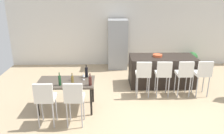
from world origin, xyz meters
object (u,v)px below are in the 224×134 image
at_px(bar_chair_right, 184,73).
at_px(bar_chair_far, 203,73).
at_px(dining_chair_far, 74,97).
at_px(bar_chair_middle, 163,73).
at_px(wine_glass_right, 83,75).
at_px(potted_plant, 192,58).
at_px(wine_bottle_end, 86,72).
at_px(wine_bottle_inner, 72,81).
at_px(fruit_bowl, 158,55).
at_px(kitchen_island, 162,71).
at_px(wine_glass_left, 72,76).
at_px(dining_table, 66,84).
at_px(wine_bottle_middle, 90,81).
at_px(wine_bottle_corner, 60,80).
at_px(bar_chair_left, 143,73).
at_px(dining_chair_near, 45,97).
at_px(refrigerator, 118,44).

relative_size(bar_chair_right, bar_chair_far, 1.00).
bearing_deg(dining_chair_far, bar_chair_middle, 32.12).
xyz_separation_m(bar_chair_middle, bar_chair_right, (0.58, -0.00, 0.00)).
bearing_deg(wine_glass_right, dining_chair_far, -97.77).
relative_size(wine_glass_right, potted_plant, 0.29).
xyz_separation_m(bar_chair_right, wine_bottle_end, (-2.66, -0.37, 0.17)).
bearing_deg(wine_bottle_inner, bar_chair_far, 15.23).
height_order(bar_chair_middle, fruit_bowl, bar_chair_middle).
bearing_deg(kitchen_island, bar_chair_middle, -101.11).
bearing_deg(wine_glass_left, kitchen_island, 28.56).
height_order(kitchen_island, wine_bottle_end, wine_bottle_end).
bearing_deg(kitchen_island, dining_table, -151.42).
distance_m(wine_glass_right, fruit_bowl, 2.54).
xyz_separation_m(kitchen_island, dining_chair_far, (-2.41, -2.24, 0.24)).
height_order(wine_bottle_middle, wine_glass_right, wine_bottle_middle).
relative_size(wine_bottle_corner, wine_glass_left, 1.83).
bearing_deg(fruit_bowl, wine_glass_left, -149.78).
relative_size(kitchen_island, wine_bottle_middle, 6.73).
bearing_deg(fruit_bowl, kitchen_island, -1.85).
bearing_deg(wine_bottle_inner, bar_chair_right, 17.76).
distance_m(dining_table, wine_glass_left, 0.25).
relative_size(bar_chair_left, potted_plant, 1.76).
relative_size(dining_table, dining_chair_near, 1.32).
distance_m(kitchen_island, bar_chair_far, 1.27).
height_order(wine_bottle_end, wine_glass_left, wine_bottle_end).
xyz_separation_m(kitchen_island, dining_chair_near, (-3.03, -2.24, 0.24)).
bearing_deg(dining_chair_near, fruit_bowl, 38.04).
relative_size(wine_bottle_inner, wine_bottle_end, 0.98).
xyz_separation_m(bar_chair_far, wine_bottle_inner, (-3.45, -0.94, 0.17)).
bearing_deg(fruit_bowl, dining_table, -149.84).
xyz_separation_m(bar_chair_right, refrigerator, (-1.73, 2.51, 0.22)).
relative_size(refrigerator, fruit_bowl, 6.45).
xyz_separation_m(dining_table, wine_bottle_inner, (0.21, -0.29, 0.20)).
relative_size(dining_chair_far, wine_bottle_end, 3.19).
distance_m(dining_chair_near, wine_bottle_corner, 0.60).
relative_size(bar_chair_middle, bar_chair_far, 1.00).
bearing_deg(dining_table, bar_chair_left, 18.06).
bearing_deg(bar_chair_far, wine_glass_right, -170.41).
relative_size(bar_chair_right, wine_bottle_inner, 3.25).
xyz_separation_m(wine_bottle_corner, potted_plant, (4.39, 3.38, -0.52)).
xyz_separation_m(wine_glass_right, potted_plant, (3.87, 3.04, -0.52)).
xyz_separation_m(kitchen_island, wine_bottle_end, (-2.24, -1.20, 0.41)).
xyz_separation_m(dining_chair_near, fruit_bowl, (2.87, 2.25, 0.26)).
height_order(bar_chair_middle, refrigerator, refrigerator).
distance_m(wine_bottle_inner, fruit_bowl, 2.94).
relative_size(dining_chair_far, fruit_bowl, 3.68).
bearing_deg(wine_bottle_corner, wine_glass_left, 52.41).
height_order(wine_glass_left, potted_plant, wine_glass_left).
height_order(dining_chair_near, fruit_bowl, dining_chair_near).
distance_m(bar_chair_right, wine_bottle_inner, 3.08).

